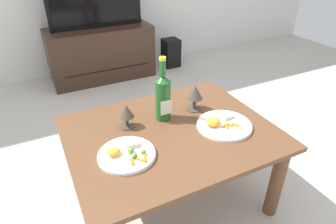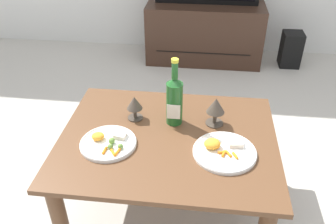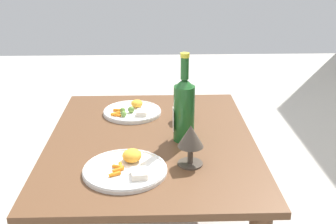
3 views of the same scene
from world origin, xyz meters
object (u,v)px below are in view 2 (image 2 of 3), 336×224
(floor_speaker, at_px, (291,49))
(dinner_plate_right, at_px, (224,151))
(dinner_plate_left, at_px, (108,142))
(dining_table, at_px, (168,151))
(tv_stand, at_px, (204,33))
(goblet_right, at_px, (216,107))
(goblet_left, at_px, (135,104))
(wine_bottle, at_px, (174,99))

(floor_speaker, bearing_deg, dinner_plate_right, -110.08)
(dinner_plate_left, xyz_separation_m, dinner_plate_right, (0.52, 0.00, 0.00))
(dining_table, xyz_separation_m, floor_speaker, (0.91, 1.79, -0.22))
(tv_stand, xyz_separation_m, goblet_right, (0.09, -1.69, 0.30))
(tv_stand, bearing_deg, goblet_right, -86.88)
(dinner_plate_right, bearing_deg, goblet_left, 153.68)
(goblet_right, distance_m, dinner_plate_right, 0.24)
(goblet_left, relative_size, dinner_plate_right, 0.45)
(dining_table, height_order, goblet_right, goblet_right)
(dinner_plate_left, bearing_deg, goblet_right, 24.68)
(wine_bottle, distance_m, goblet_right, 0.20)
(tv_stand, xyz_separation_m, goblet_left, (-0.30, -1.69, 0.28))
(goblet_left, bearing_deg, tv_stand, 79.91)
(dining_table, distance_m, tv_stand, 1.84)
(dining_table, relative_size, floor_speaker, 3.19)
(dining_table, distance_m, dinner_plate_right, 0.29)
(wine_bottle, bearing_deg, dinner_plate_right, -40.78)
(goblet_right, bearing_deg, dinner_plate_left, -155.32)
(floor_speaker, distance_m, wine_bottle, 1.94)
(goblet_left, bearing_deg, dining_table, -36.74)
(goblet_left, xyz_separation_m, dinner_plate_right, (0.44, -0.22, -0.07))
(goblet_left, height_order, dinner_plate_left, goblet_left)
(goblet_left, relative_size, goblet_right, 0.86)
(floor_speaker, bearing_deg, goblet_right, -113.63)
(floor_speaker, distance_m, dinner_plate_left, 2.23)
(wine_bottle, bearing_deg, floor_speaker, 61.73)
(dining_table, height_order, floor_speaker, dining_table)
(dining_table, xyz_separation_m, goblet_right, (0.21, 0.13, 0.18))
(tv_stand, bearing_deg, goblet_left, -100.09)
(tv_stand, bearing_deg, wine_bottle, -93.52)
(floor_speaker, bearing_deg, dinner_plate_left, -122.81)
(dining_table, xyz_separation_m, dinner_plate_right, (0.26, -0.08, 0.09))
(dining_table, height_order, tv_stand, tv_stand)
(tv_stand, xyz_separation_m, dinner_plate_left, (-0.38, -1.91, 0.21))
(floor_speaker, bearing_deg, tv_stand, 176.48)
(dinner_plate_left, bearing_deg, wine_bottle, 36.91)
(dinner_plate_left, bearing_deg, goblet_left, 69.61)
(floor_speaker, xyz_separation_m, wine_bottle, (-0.90, -1.66, 0.44))
(tv_stand, xyz_separation_m, wine_bottle, (-0.10, -1.70, 0.33))
(dinner_plate_left, bearing_deg, floor_speaker, 57.95)
(floor_speaker, height_order, goblet_right, goblet_right)
(dinner_plate_left, bearing_deg, tv_stand, 78.68)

